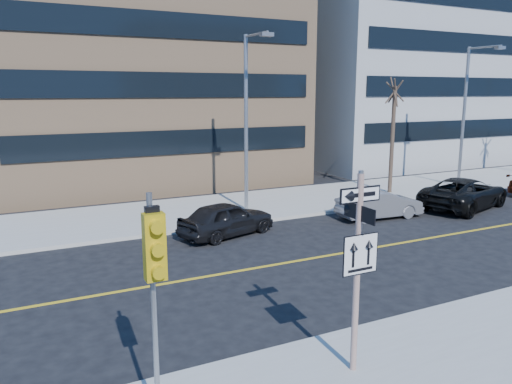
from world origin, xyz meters
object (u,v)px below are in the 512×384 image
sign_pole (358,261)px  street_tree_west (395,94)px  parked_car_b (379,204)px  streetlight_b (468,108)px  parked_car_a (227,219)px  parked_car_c (464,193)px  traffic_signal (155,266)px  streetlight_a (248,112)px

sign_pole → street_tree_west: street_tree_west is taller
parked_car_b → streetlight_b: bearing=-65.0°
parked_car_a → street_tree_west: (11.33, 3.40, 4.83)m
parked_car_c → streetlight_b: size_ratio=0.68×
parked_car_c → sign_pole: bearing=107.6°
traffic_signal → parked_car_c: traffic_signal is taller
parked_car_c → streetlight_b: (3.97, 3.66, 3.99)m
parked_car_c → streetlight_b: streetlight_b is taller
traffic_signal → street_tree_west: size_ratio=0.63×
parked_car_b → streetlight_b: streetlight_b is taller
parked_car_a → street_tree_west: 12.78m
parked_car_a → parked_car_c: size_ratio=0.74×
sign_pole → streetlight_b: (18.00, 13.27, 2.32)m
traffic_signal → parked_car_c: 20.62m
streetlight_a → parked_car_b: bearing=-33.9°
streetlight_a → sign_pole: bearing=-106.8°
parked_car_b → streetlight_a: bearing=60.8°
parked_car_a → streetlight_a: streetlight_a is taller
parked_car_b → street_tree_west: size_ratio=0.62×
parked_car_b → parked_car_c: size_ratio=0.72×
street_tree_west → streetlight_b: bearing=-6.2°
sign_pole → traffic_signal: 4.05m
street_tree_west → parked_car_b: bearing=-135.9°
sign_pole → streetlight_b: streetlight_b is taller
parked_car_b → sign_pole: bearing=142.5°
streetlight_a → streetlight_b: same height
streetlight_b → traffic_signal: bearing=-148.6°
parked_car_c → streetlight_b: 6.72m
streetlight_b → street_tree_west: size_ratio=1.26×
sign_pole → parked_car_c: 17.09m
sign_pole → parked_car_a: 10.69m
parked_car_c → street_tree_west: size_ratio=0.86×
sign_pole → parked_car_b: size_ratio=1.03×
traffic_signal → street_tree_west: (17.00, 13.96, 2.50)m
sign_pole → streetlight_a: 14.05m
traffic_signal → parked_car_a: size_ratio=0.98×
parked_car_b → traffic_signal: bearing=132.5°
parked_car_a → parked_car_c: 12.39m
streetlight_b → street_tree_west: 5.09m
parked_car_b → street_tree_west: street_tree_west is taller
sign_pole → parked_car_b: 13.51m
streetlight_a → traffic_signal: bearing=-120.8°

